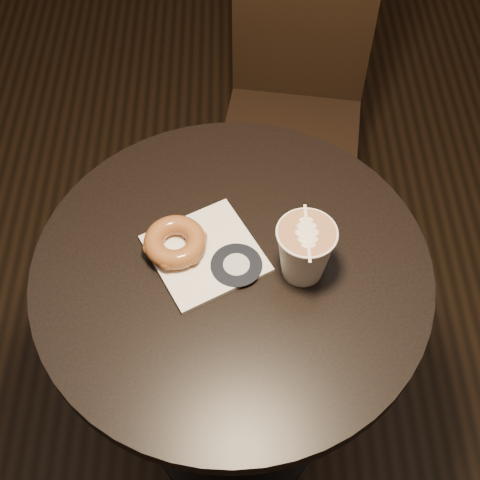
# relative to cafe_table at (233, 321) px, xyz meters

# --- Properties ---
(cafe_table) EXTENTS (0.70, 0.70, 0.75)m
(cafe_table) POSITION_rel_cafe_table_xyz_m (0.00, 0.00, 0.00)
(cafe_table) COLOR black
(cafe_table) RESTS_ON ground
(chair) EXTENTS (0.42, 0.42, 0.91)m
(chair) POSITION_rel_cafe_table_xyz_m (0.17, 0.72, -0.04)
(chair) COLOR black
(chair) RESTS_ON ground
(pastry_bag) EXTENTS (0.24, 0.24, 0.01)m
(pastry_bag) POSITION_rel_cafe_table_xyz_m (-0.05, 0.02, 0.20)
(pastry_bag) COLOR white
(pastry_bag) RESTS_ON cafe_table
(doughnut) EXTENTS (0.11, 0.11, 0.04)m
(doughnut) POSITION_rel_cafe_table_xyz_m (-0.10, 0.03, 0.23)
(doughnut) COLOR brown
(doughnut) RESTS_ON pastry_bag
(latte_cup) EXTENTS (0.10, 0.10, 0.11)m
(latte_cup) POSITION_rel_cafe_table_xyz_m (0.12, -0.01, 0.26)
(latte_cup) COLOR white
(latte_cup) RESTS_ON cafe_table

